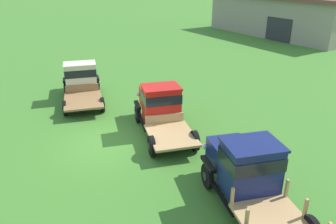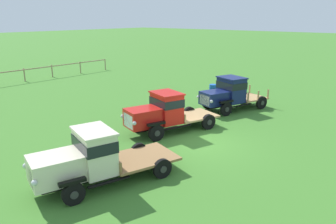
# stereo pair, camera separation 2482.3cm
# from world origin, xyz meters

# --- Properties ---
(ground_plane) EXTENTS (240.00, 240.00, 0.00)m
(ground_plane) POSITION_xyz_m (0.00, 0.00, 0.00)
(ground_plane) COLOR #3D7528
(paddock_fence) EXTENTS (13.13, 0.67, 1.26)m
(paddock_fence) POSITION_xyz_m (5.27, 21.81, 0.91)
(paddock_fence) COLOR #997F60
(paddock_fence) RESTS_ON ground
(vintage_truck_foreground_near) EXTENTS (5.83, 3.38, 2.12)m
(vintage_truck_foreground_near) POSITION_xyz_m (-6.09, 0.83, 1.09)
(vintage_truck_foreground_near) COLOR black
(vintage_truck_foreground_near) RESTS_ON ground
(vintage_truck_second_in_line) EXTENTS (5.56, 3.28, 2.17)m
(vintage_truck_second_in_line) POSITION_xyz_m (-0.05, 2.52, 1.13)
(vintage_truck_second_in_line) COLOR black
(vintage_truck_second_in_line) RESTS_ON ground
(vintage_truck_midrow_center) EXTENTS (5.16, 3.22, 2.21)m
(vintage_truck_midrow_center) POSITION_xyz_m (5.95, 2.02, 1.17)
(vintage_truck_midrow_center) COLOR black
(vintage_truck_midrow_center) RESTS_ON ground
(oil_drum_beside_row) EXTENTS (0.64, 0.64, 0.82)m
(oil_drum_beside_row) POSITION_xyz_m (9.17, 5.22, 0.41)
(oil_drum_beside_row) COLOR #1951B2
(oil_drum_beside_row) RESTS_ON ground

